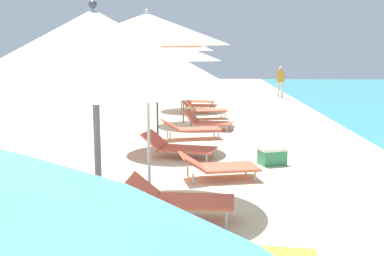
{
  "coord_description": "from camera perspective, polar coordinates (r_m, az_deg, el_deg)",
  "views": [
    {
      "loc": [
        0.52,
        0.31,
        2.26
      ],
      "look_at": [
        0.2,
        7.13,
        1.14
      ],
      "focal_mm": 43.41,
      "sensor_mm": 36.0,
      "label": 1
    }
  ],
  "objects": [
    {
      "name": "lounger_fourth_shoreside",
      "position": [
        12.21,
        -0.19,
        -0.01
      ],
      "size": [
        1.65,
        0.91,
        0.54
      ],
      "rotation": [
        0.0,
        0.0,
        0.23
      ],
      "color": "#D8593F",
      "rests_on": "ground"
    },
    {
      "name": "umbrella_fourth",
      "position": [
        11.02,
        -4.39,
        11.32
      ],
      "size": [
        2.23,
        2.23,
        3.0
      ],
      "color": "#4C4C51",
      "rests_on": "ground"
    },
    {
      "name": "umbrella_fifth",
      "position": [
        14.84,
        -1.07,
        9.17
      ],
      "size": [
        2.41,
        2.41,
        2.53
      ],
      "color": "olive",
      "rests_on": "ground"
    },
    {
      "name": "lounger_third_shoreside",
      "position": [
        8.36,
        3.21,
        -4.64
      ],
      "size": [
        1.5,
        0.97,
        0.48
      ],
      "rotation": [
        0.0,
        0.0,
        0.22
      ],
      "color": "#D8593F",
      "rests_on": "ground"
    },
    {
      "name": "lounger_fifth_shoreside",
      "position": [
        15.93,
        1.51,
        2.35
      ],
      "size": [
        1.55,
        0.96,
        0.67
      ],
      "rotation": [
        0.0,
        0.0,
        0.22
      ],
      "color": "#D8593F",
      "rests_on": "ground"
    },
    {
      "name": "lounger_third_inland",
      "position": [
        6.33,
        -1.63,
        -8.57
      ],
      "size": [
        1.47,
        0.69,
        0.6
      ],
      "rotation": [
        0.0,
        0.0,
        -0.05
      ],
      "color": "#D8593F",
      "rests_on": "ground"
    },
    {
      "name": "umbrella_third",
      "position": [
        7.11,
        -5.55,
        11.98
      ],
      "size": [
        2.51,
        2.51,
        2.9
      ],
      "color": "silver",
      "rests_on": "ground"
    },
    {
      "name": "person_walking_near",
      "position": [
        23.11,
        -0.18,
        6.14
      ],
      "size": [
        0.38,
        0.26,
        1.63
      ],
      "rotation": [
        0.0,
        0.0,
        1.46
      ],
      "color": "#262628",
      "rests_on": "ground"
    },
    {
      "name": "person_walking_mid",
      "position": [
        23.84,
        10.82,
        5.95
      ],
      "size": [
        0.39,
        0.28,
        1.56
      ],
      "rotation": [
        0.0,
        0.0,
        4.55
      ],
      "color": "silver",
      "rests_on": "ground"
    },
    {
      "name": "umbrella_second",
      "position": [
        3.39,
        -11.93,
        9.36
      ],
      "size": [
        2.04,
        2.04,
        2.62
      ],
      "color": "#4C4C51",
      "rests_on": "ground"
    },
    {
      "name": "lounger_farthest_shoreside",
      "position": [
        19.6,
        0.76,
        3.43
      ],
      "size": [
        1.39,
        0.79,
        0.51
      ],
      "rotation": [
        0.0,
        0.0,
        -0.08
      ],
      "color": "#D8593F",
      "rests_on": "ground"
    },
    {
      "name": "lounger_fourth_inland",
      "position": [
        10.07,
        -1.73,
        -2.24
      ],
      "size": [
        1.67,
        1.01,
        0.54
      ],
      "rotation": [
        0.0,
        0.0,
        -0.22
      ],
      "color": "#D8593F",
      "rests_on": "ground"
    },
    {
      "name": "lounger_farthest_inland",
      "position": [
        17.44,
        0.6,
        2.93
      ],
      "size": [
        1.49,
        0.98,
        0.61
      ],
      "rotation": [
        0.0,
        0.0,
        -0.22
      ],
      "color": "#D8593F",
      "rests_on": "ground"
    },
    {
      "name": "lounger_second_shoreside",
      "position": [
        4.7,
        5.41,
        -15.27
      ],
      "size": [
        1.58,
        0.81,
        0.63
      ],
      "rotation": [
        0.0,
        0.0,
        -0.1
      ],
      "color": "yellow",
      "rests_on": "ground"
    },
    {
      "name": "cooler_box",
      "position": [
        9.58,
        9.82,
        -3.42
      ],
      "size": [
        0.61,
        0.51,
        0.35
      ],
      "color": "#338C59",
      "rests_on": "ground"
    },
    {
      "name": "lounger_fifth_inland",
      "position": [
        13.66,
        1.85,
        0.85
      ],
      "size": [
        1.46,
        0.9,
        0.58
      ],
      "rotation": [
        0.0,
        0.0,
        -0.17
      ],
      "color": "#D8593F",
      "rests_on": "ground"
    },
    {
      "name": "umbrella_farthest",
      "position": [
        18.58,
        -1.31,
        10.45
      ],
      "size": [
        2.56,
        2.56,
        3.02
      ],
      "color": "olive",
      "rests_on": "ground"
    }
  ]
}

